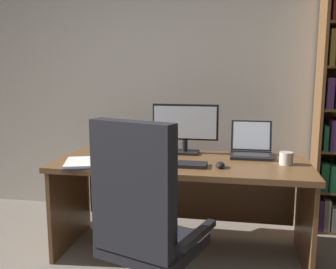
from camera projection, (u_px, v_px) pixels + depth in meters
wall_back at (191, 72)px, 3.61m from camera, size 4.62×0.12×2.72m
desk at (183, 182)px, 2.91m from camera, size 1.85×0.77×0.72m
office_chair at (145, 235)px, 2.11m from camera, size 0.70×0.62×1.13m
monitor at (185, 128)px, 3.02m from camera, size 0.52×0.16×0.39m
laptop at (251, 149)px, 2.96m from camera, size 0.32×0.33×0.26m
keyboard at (177, 164)px, 2.65m from camera, size 0.42×0.15×0.02m
computer_mouse at (220, 165)px, 2.60m from camera, size 0.06×0.10×0.04m
reading_stand_with_book at (122, 139)px, 3.20m from camera, size 0.33×0.28×0.17m
open_binder at (97, 162)px, 2.71m from camera, size 0.53×0.44×0.02m
notepad at (145, 157)px, 2.90m from camera, size 0.17×0.23×0.01m
pen at (147, 156)px, 2.89m from camera, size 0.14×0.04×0.01m
coffee_mug at (286, 158)px, 2.68m from camera, size 0.09×0.09×0.09m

